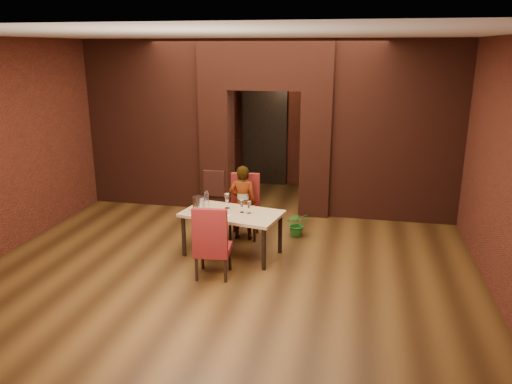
% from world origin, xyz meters
% --- Properties ---
extents(floor, '(8.00, 8.00, 0.00)m').
position_xyz_m(floor, '(0.00, 0.00, 0.00)').
color(floor, '#4D2F13').
rests_on(floor, ground).
extents(ceiling, '(7.00, 8.00, 0.04)m').
position_xyz_m(ceiling, '(0.00, 0.00, 3.20)').
color(ceiling, silver).
rests_on(ceiling, ground).
extents(wall_back, '(7.00, 0.04, 3.20)m').
position_xyz_m(wall_back, '(0.00, 4.00, 1.60)').
color(wall_back, maroon).
rests_on(wall_back, ground).
extents(wall_front, '(7.00, 0.04, 3.20)m').
position_xyz_m(wall_front, '(0.00, -4.00, 1.60)').
color(wall_front, maroon).
rests_on(wall_front, ground).
extents(wall_left, '(0.04, 8.00, 3.20)m').
position_xyz_m(wall_left, '(-3.50, 0.00, 1.60)').
color(wall_left, maroon).
rests_on(wall_left, ground).
extents(wall_right, '(0.04, 8.00, 3.20)m').
position_xyz_m(wall_right, '(3.50, 0.00, 1.60)').
color(wall_right, maroon).
rests_on(wall_right, ground).
extents(pillar_left, '(0.55, 0.55, 2.30)m').
position_xyz_m(pillar_left, '(-0.95, 2.00, 1.15)').
color(pillar_left, maroon).
rests_on(pillar_left, ground).
extents(pillar_right, '(0.55, 0.55, 2.30)m').
position_xyz_m(pillar_right, '(0.95, 2.00, 1.15)').
color(pillar_right, maroon).
rests_on(pillar_right, ground).
extents(lintel, '(2.45, 0.55, 0.90)m').
position_xyz_m(lintel, '(0.00, 2.00, 2.75)').
color(lintel, maroon).
rests_on(lintel, ground).
extents(wing_wall_left, '(2.28, 0.35, 3.20)m').
position_xyz_m(wing_wall_left, '(-2.36, 2.00, 1.60)').
color(wing_wall_left, maroon).
rests_on(wing_wall_left, ground).
extents(wing_wall_right, '(2.28, 0.35, 3.20)m').
position_xyz_m(wing_wall_right, '(2.36, 2.00, 1.60)').
color(wing_wall_right, maroon).
rests_on(wing_wall_right, ground).
extents(vent_panel, '(0.40, 0.03, 0.50)m').
position_xyz_m(vent_panel, '(-0.95, 1.71, 0.55)').
color(vent_panel, brown).
rests_on(vent_panel, ground).
extents(rear_door, '(0.90, 0.08, 2.10)m').
position_xyz_m(rear_door, '(-0.40, 3.94, 1.05)').
color(rear_door, black).
rests_on(rear_door, ground).
extents(rear_door_frame, '(1.02, 0.04, 2.22)m').
position_xyz_m(rear_door_frame, '(-0.40, 3.90, 1.05)').
color(rear_door_frame, black).
rests_on(rear_door_frame, ground).
extents(dining_table, '(1.57, 1.07, 0.68)m').
position_xyz_m(dining_table, '(-0.08, -0.25, 0.34)').
color(dining_table, tan).
rests_on(dining_table, ground).
extents(chair_far, '(0.52, 0.52, 1.05)m').
position_xyz_m(chair_far, '(-0.07, 0.49, 0.52)').
color(chair_far, maroon).
rests_on(chair_far, ground).
extents(chair_near, '(0.51, 0.51, 1.03)m').
position_xyz_m(chair_near, '(-0.14, -1.02, 0.52)').
color(chair_near, maroon).
rests_on(chair_near, ground).
extents(person_seated, '(0.46, 0.31, 1.23)m').
position_xyz_m(person_seated, '(-0.08, 0.43, 0.62)').
color(person_seated, white).
rests_on(person_seated, ground).
extents(wine_glass_a, '(0.09, 0.09, 0.23)m').
position_xyz_m(wine_glass_a, '(-0.19, -0.09, 0.79)').
color(wine_glass_a, white).
rests_on(wine_glass_a, dining_table).
extents(wine_glass_b, '(0.08, 0.08, 0.19)m').
position_xyz_m(wine_glass_b, '(0.07, -0.23, 0.77)').
color(wine_glass_b, white).
rests_on(wine_glass_b, dining_table).
extents(wine_glass_c, '(0.07, 0.07, 0.18)m').
position_xyz_m(wine_glass_c, '(0.19, -0.25, 0.77)').
color(wine_glass_c, white).
rests_on(wine_glass_c, dining_table).
extents(tasting_sheet, '(0.37, 0.30, 0.00)m').
position_xyz_m(tasting_sheet, '(-0.24, -0.48, 0.68)').
color(tasting_sheet, silver).
rests_on(tasting_sheet, dining_table).
extents(wine_bucket, '(0.18, 0.18, 0.21)m').
position_xyz_m(wine_bucket, '(-0.59, -0.27, 0.78)').
color(wine_bucket, '#ABAAB2').
rests_on(wine_bucket, dining_table).
extents(water_bottle, '(0.07, 0.07, 0.30)m').
position_xyz_m(water_bottle, '(-0.49, -0.18, 0.82)').
color(water_bottle, white).
rests_on(water_bottle, dining_table).
extents(potted_plant, '(0.45, 0.41, 0.42)m').
position_xyz_m(potted_plant, '(0.79, 0.72, 0.21)').
color(potted_plant, '#22651D').
rests_on(potted_plant, ground).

